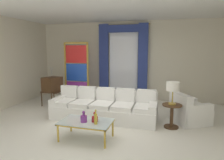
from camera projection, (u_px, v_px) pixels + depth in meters
ground_plane at (104, 125)px, 5.21m from camera, size 16.00×16.00×0.00m
wall_rear at (128, 61)px, 7.89m from camera, size 8.00×0.12×3.00m
wall_left at (3, 63)px, 6.54m from camera, size 0.12×7.00×3.00m
ceiling_slab at (113, 10)px, 5.51m from camera, size 8.00×7.60×0.04m
curtained_window at (123, 55)px, 7.74m from camera, size 2.00×0.17×2.70m
couch_white_long at (104, 108)px, 5.69m from camera, size 2.93×0.95×0.86m
coffee_table at (86, 123)px, 4.35m from camera, size 1.12×0.66×0.41m
bottle_blue_decanter at (96, 118)px, 4.15m from camera, size 0.07×0.07×0.31m
bottle_crystal_tall at (95, 118)px, 4.30m from camera, size 0.14×0.14×0.22m
bottle_amber_squat at (84, 118)px, 4.28m from camera, size 0.14×0.14×0.25m
vintage_tv at (52, 85)px, 6.96m from camera, size 0.64×0.70×1.35m
armchair_white at (188, 112)px, 5.36m from camera, size 1.11×1.10×0.80m
stained_glass_divider at (77, 74)px, 7.42m from camera, size 0.95×0.05×2.20m
peacock_figurine at (84, 99)px, 7.11m from camera, size 0.44×0.60×0.50m
round_side_table at (172, 114)px, 5.01m from camera, size 0.48×0.48×0.59m
table_lamp_brass at (173, 87)px, 4.91m from camera, size 0.32×0.32×0.57m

